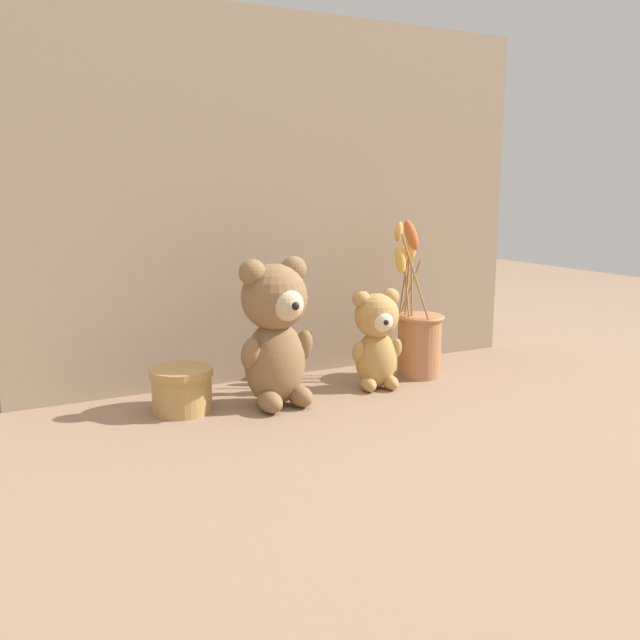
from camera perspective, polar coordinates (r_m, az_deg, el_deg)
The scene contains 6 objects.
ground_plane at distance 1.26m, azimuth 0.42°, elevation -6.34°, with size 4.00×4.00×0.00m, color #8E7056.
backdrop_wall at distance 1.36m, azimuth -2.88°, elevation 10.02°, with size 1.08×0.02×0.71m.
teddy_bear_large at distance 1.18m, azimuth -3.75°, elevation -0.82°, with size 0.14×0.13×0.26m.
teddy_bear_medium at distance 1.29m, azimuth 4.75°, elevation -1.43°, with size 0.11×0.10×0.19m.
flower_vase at distance 1.38m, azimuth 8.24°, elevation -1.06°, with size 0.13×0.14×0.32m.
decorative_tin_tall at distance 1.19m, azimuth -11.55°, elevation -5.76°, with size 0.11×0.11×0.08m.
Camera 1 is at (-0.56, -1.07, 0.38)m, focal length 38.00 mm.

